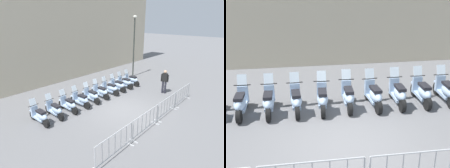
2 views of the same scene
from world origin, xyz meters
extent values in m
plane|color=slate|center=(0.00, 0.00, 0.00)|extent=(120.00, 120.00, 0.00)
cube|color=beige|center=(-1.57, 8.39, 5.96)|extent=(27.96, 7.51, 11.91)
cylinder|color=black|center=(-4.50, 2.17, 0.24)|extent=(0.23, 0.50, 0.48)
cylinder|color=black|center=(-4.25, 0.95, 0.24)|extent=(0.23, 0.50, 0.48)
cube|color=#A8C1E0|center=(-4.37, 1.56, 0.28)|extent=(0.45, 0.91, 0.10)
ellipsoid|color=#A8C1E0|center=(-4.32, 1.29, 0.52)|extent=(0.52, 0.90, 0.40)
cube|color=black|center=(-4.32, 1.32, 0.74)|extent=(0.40, 0.64, 0.10)
cube|color=#A8C1E0|center=(-4.46, 1.98, 0.55)|extent=(0.36, 0.21, 0.60)
cylinder|color=black|center=(-4.46, 1.98, 0.88)|extent=(0.56, 0.15, 0.04)
cube|color=silver|center=(-4.47, 2.03, 1.06)|extent=(0.34, 0.20, 0.35)
cube|color=#A8C1E0|center=(-4.50, 2.17, 0.51)|extent=(0.26, 0.35, 0.06)
cylinder|color=black|center=(-3.60, 2.36, 0.24)|extent=(0.21, 0.50, 0.48)
cylinder|color=black|center=(-3.41, 1.14, 0.24)|extent=(0.21, 0.50, 0.48)
cube|color=#A8C1E0|center=(-3.50, 1.75, 0.28)|extent=(0.41, 0.90, 0.10)
ellipsoid|color=#A8C1E0|center=(-3.46, 1.47, 0.52)|extent=(0.49, 0.89, 0.40)
cube|color=black|center=(-3.46, 1.50, 0.74)|extent=(0.37, 0.64, 0.10)
cube|color=#A8C1E0|center=(-3.57, 2.18, 0.55)|extent=(0.36, 0.19, 0.60)
cylinder|color=black|center=(-3.57, 2.18, 0.88)|extent=(0.56, 0.12, 0.04)
cube|color=silver|center=(-3.58, 2.23, 1.06)|extent=(0.34, 0.19, 0.35)
cube|color=#A8C1E0|center=(-3.60, 2.36, 0.51)|extent=(0.25, 0.35, 0.06)
cylinder|color=black|center=(-2.73, 2.50, 0.24)|extent=(0.22, 0.50, 0.48)
cylinder|color=black|center=(-2.51, 1.28, 0.24)|extent=(0.22, 0.50, 0.48)
cube|color=#A8C1E0|center=(-2.62, 1.89, 0.28)|extent=(0.43, 0.90, 0.10)
ellipsoid|color=#A8C1E0|center=(-2.57, 1.62, 0.52)|extent=(0.50, 0.89, 0.40)
cube|color=black|center=(-2.58, 1.65, 0.74)|extent=(0.38, 0.64, 0.10)
cube|color=#A8C1E0|center=(-2.70, 2.32, 0.55)|extent=(0.36, 0.20, 0.60)
cylinder|color=black|center=(-2.70, 2.32, 0.88)|extent=(0.56, 0.13, 0.04)
cube|color=silver|center=(-2.71, 2.37, 1.06)|extent=(0.34, 0.19, 0.35)
cube|color=#A8C1E0|center=(-2.73, 2.50, 0.51)|extent=(0.25, 0.35, 0.06)
cylinder|color=black|center=(-1.88, 2.66, 0.24)|extent=(0.24, 0.50, 0.48)
cylinder|color=black|center=(-1.61, 1.45, 0.24)|extent=(0.24, 0.50, 0.48)
cube|color=#A8C1E0|center=(-1.74, 2.05, 0.28)|extent=(0.46, 0.91, 0.10)
ellipsoid|color=#A8C1E0|center=(-1.68, 1.78, 0.52)|extent=(0.53, 0.90, 0.40)
cube|color=black|center=(-1.69, 1.81, 0.74)|extent=(0.40, 0.65, 0.10)
cube|color=#A8C1E0|center=(-1.84, 2.47, 0.55)|extent=(0.36, 0.21, 0.60)
cylinder|color=black|center=(-1.84, 2.47, 0.88)|extent=(0.55, 0.16, 0.04)
cube|color=silver|center=(-1.85, 2.52, 1.06)|extent=(0.34, 0.21, 0.35)
cube|color=#A8C1E0|center=(-1.88, 2.66, 0.51)|extent=(0.26, 0.36, 0.06)
cylinder|color=black|center=(-0.94, 2.83, 0.24)|extent=(0.20, 0.49, 0.48)
cylinder|color=black|center=(-0.79, 1.60, 0.24)|extent=(0.20, 0.49, 0.48)
cube|color=#A8C1E0|center=(-0.87, 2.21, 0.28)|extent=(0.38, 0.89, 0.10)
ellipsoid|color=#A8C1E0|center=(-0.83, 1.94, 0.52)|extent=(0.46, 0.88, 0.40)
cube|color=black|center=(-0.84, 1.97, 0.74)|extent=(0.35, 0.63, 0.10)
cube|color=#A8C1E0|center=(-0.92, 2.64, 0.55)|extent=(0.35, 0.18, 0.60)
cylinder|color=black|center=(-0.92, 2.64, 0.88)|extent=(0.56, 0.10, 0.04)
cube|color=silver|center=(-0.92, 2.69, 1.06)|extent=(0.33, 0.18, 0.35)
cube|color=#A8C1E0|center=(-0.94, 2.83, 0.51)|extent=(0.24, 0.34, 0.06)
cylinder|color=black|center=(-0.08, 3.03, 0.24)|extent=(0.20, 0.49, 0.48)
cylinder|color=black|center=(0.08, 1.81, 0.24)|extent=(0.20, 0.49, 0.48)
cube|color=#A8C1E0|center=(0.00, 2.42, 0.28)|extent=(0.39, 0.90, 0.10)
ellipsoid|color=#A8C1E0|center=(0.04, 2.14, 0.52)|extent=(0.47, 0.88, 0.40)
cube|color=black|center=(0.03, 2.17, 0.74)|extent=(0.36, 0.63, 0.10)
cube|color=#A8C1E0|center=(-0.06, 2.85, 0.55)|extent=(0.36, 0.18, 0.60)
cylinder|color=black|center=(-0.06, 2.85, 0.88)|extent=(0.56, 0.11, 0.04)
cube|color=silver|center=(-0.06, 2.90, 1.06)|extent=(0.34, 0.18, 0.35)
cube|color=#A8C1E0|center=(-0.08, 3.03, 0.51)|extent=(0.24, 0.34, 0.06)
cylinder|color=black|center=(0.74, 3.14, 0.24)|extent=(0.25, 0.50, 0.48)
cylinder|color=black|center=(1.03, 1.94, 0.24)|extent=(0.25, 0.50, 0.48)
cube|color=#A8C1E0|center=(0.89, 2.54, 0.28)|extent=(0.48, 0.91, 0.10)
ellipsoid|color=#A8C1E0|center=(0.95, 2.27, 0.52)|extent=(0.55, 0.90, 0.40)
cube|color=black|center=(0.94, 2.30, 0.74)|extent=(0.41, 0.65, 0.10)
cube|color=#A8C1E0|center=(0.78, 2.96, 0.55)|extent=(0.36, 0.22, 0.60)
cylinder|color=black|center=(0.78, 2.96, 0.88)|extent=(0.55, 0.17, 0.04)
cube|color=silver|center=(0.77, 3.01, 1.06)|extent=(0.34, 0.21, 0.35)
cube|color=#A8C1E0|center=(0.74, 3.14, 0.51)|extent=(0.27, 0.36, 0.06)
cylinder|color=black|center=(1.66, 3.34, 0.24)|extent=(0.21, 0.50, 0.48)
cylinder|color=black|center=(1.85, 2.11, 0.24)|extent=(0.21, 0.50, 0.48)
cube|color=#A8C1E0|center=(1.76, 2.72, 0.28)|extent=(0.41, 0.90, 0.10)
ellipsoid|color=#A8C1E0|center=(1.80, 2.45, 0.52)|extent=(0.48, 0.88, 0.40)
cube|color=black|center=(1.80, 2.48, 0.74)|extent=(0.37, 0.64, 0.10)
cube|color=#A8C1E0|center=(1.69, 3.15, 0.55)|extent=(0.36, 0.19, 0.60)
cylinder|color=black|center=(1.69, 3.15, 0.88)|extent=(0.56, 0.12, 0.04)
cube|color=silver|center=(1.69, 3.20, 1.06)|extent=(0.34, 0.19, 0.35)
cube|color=#A8C1E0|center=(1.66, 3.34, 0.51)|extent=(0.25, 0.35, 0.06)
cylinder|color=black|center=(2.53, 3.50, 0.24)|extent=(0.22, 0.50, 0.48)
cylinder|color=black|center=(2.74, 2.28, 0.24)|extent=(0.22, 0.50, 0.48)
cube|color=#A8C1E0|center=(2.63, 2.89, 0.28)|extent=(0.42, 0.90, 0.10)
ellipsoid|color=#A8C1E0|center=(2.68, 2.61, 0.52)|extent=(0.50, 0.89, 0.40)
cube|color=black|center=(2.68, 2.64, 0.74)|extent=(0.38, 0.64, 0.10)
cube|color=#A8C1E0|center=(2.56, 3.32, 0.55)|extent=(0.36, 0.20, 0.60)
cylinder|color=black|center=(2.56, 3.32, 0.88)|extent=(0.56, 0.13, 0.04)
cube|color=silver|center=(2.55, 3.37, 1.06)|extent=(0.34, 0.19, 0.35)
cube|color=#A8C1E0|center=(2.53, 3.50, 0.51)|extent=(0.25, 0.35, 0.06)
cylinder|color=black|center=(3.42, 3.66, 0.24)|extent=(0.21, 0.50, 0.48)
cylinder|color=black|center=(3.60, 2.43, 0.24)|extent=(0.21, 0.50, 0.48)
cube|color=#A8C1E0|center=(3.51, 3.05, 0.28)|extent=(0.40, 0.90, 0.10)
ellipsoid|color=#A8C1E0|center=(3.55, 2.77, 0.52)|extent=(0.48, 0.88, 0.40)
cube|color=black|center=(3.55, 2.80, 0.74)|extent=(0.36, 0.63, 0.10)
cube|color=#A8C1E0|center=(3.45, 3.48, 0.55)|extent=(0.36, 0.19, 0.60)
cylinder|color=black|center=(3.45, 3.48, 0.88)|extent=(0.56, 0.12, 0.04)
cube|color=silver|center=(3.44, 3.52, 1.06)|extent=(0.34, 0.18, 0.35)
cube|color=#A8C1E0|center=(3.42, 3.66, 0.51)|extent=(0.24, 0.35, 0.06)
cube|color=#B2B5B7|center=(-1.94, -2.61, 0.02)|extent=(0.12, 0.44, 0.04)
cylinder|color=#B2B5B7|center=(-3.95, -2.98, 0.53)|extent=(0.04, 0.04, 1.05)
cylinder|color=#B2B5B7|center=(-1.86, -2.59, 0.53)|extent=(0.04, 0.04, 1.05)
cylinder|color=#B2B5B7|center=(-2.91, -2.79, 1.05)|extent=(2.10, 0.43, 0.04)
cylinder|color=#B2B5B7|center=(-2.91, -2.79, 0.18)|extent=(2.10, 0.43, 0.04)
cylinder|color=#B2B5B7|center=(-3.60, -2.92, 0.61)|extent=(0.02, 0.02, 0.87)
cylinder|color=#B2B5B7|center=(-3.25, -2.85, 0.61)|extent=(0.02, 0.02, 0.87)
cylinder|color=#B2B5B7|center=(-2.91, -2.79, 0.61)|extent=(0.02, 0.02, 0.87)
cylinder|color=#B2B5B7|center=(-2.56, -2.72, 0.61)|extent=(0.02, 0.02, 0.87)
cylinder|color=#B2B5B7|center=(-2.21, -2.65, 0.61)|extent=(0.02, 0.02, 0.87)
cube|color=#B2B5B7|center=(-1.66, -2.55, 0.02)|extent=(0.12, 0.44, 0.04)
cube|color=#B2B5B7|center=(0.26, -2.19, 0.02)|extent=(0.12, 0.44, 0.04)
cylinder|color=#B2B5B7|center=(-1.74, -2.57, 0.53)|extent=(0.04, 0.04, 1.05)
cylinder|color=#B2B5B7|center=(0.35, -2.18, 0.53)|extent=(0.04, 0.04, 1.05)
cylinder|color=#B2B5B7|center=(-0.70, -2.37, 1.05)|extent=(2.10, 0.43, 0.04)
cylinder|color=#B2B5B7|center=(-0.70, -2.37, 0.18)|extent=(2.10, 0.43, 0.04)
cylinder|color=#B2B5B7|center=(-1.39, -2.50, 0.61)|extent=(0.02, 0.02, 0.87)
cylinder|color=#B2B5B7|center=(-1.05, -2.44, 0.61)|extent=(0.02, 0.02, 0.87)
cylinder|color=#B2B5B7|center=(-0.70, -2.37, 0.61)|extent=(0.02, 0.02, 0.87)
cylinder|color=#B2B5B7|center=(-0.35, -2.31, 0.61)|extent=(0.02, 0.02, 0.87)
cylinder|color=#B2B5B7|center=(0.00, -2.24, 0.61)|extent=(0.02, 0.02, 0.87)
cube|color=#B2B5B7|center=(0.55, -2.14, 0.02)|extent=(0.12, 0.44, 0.04)
cube|color=#B2B5B7|center=(2.47, -1.78, 0.02)|extent=(0.12, 0.44, 0.04)
cylinder|color=#B2B5B7|center=(0.46, -2.15, 0.53)|extent=(0.04, 0.04, 1.05)
cylinder|color=#B2B5B7|center=(2.55, -1.76, 0.53)|extent=(0.04, 0.04, 1.05)
cylinder|color=#B2B5B7|center=(1.51, -1.96, 1.05)|extent=(2.10, 0.43, 0.04)
cylinder|color=#B2B5B7|center=(1.51, -1.96, 0.18)|extent=(2.10, 0.43, 0.04)
cylinder|color=#B2B5B7|center=(0.81, -2.09, 0.61)|extent=(0.02, 0.02, 0.87)
cylinder|color=#B2B5B7|center=(1.16, -2.02, 0.61)|extent=(0.02, 0.02, 0.87)
cylinder|color=#B2B5B7|center=(1.51, -1.96, 0.61)|extent=(0.02, 0.02, 0.87)
cylinder|color=#B2B5B7|center=(1.86, -1.89, 0.61)|extent=(0.02, 0.02, 0.87)
cylinder|color=#B2B5B7|center=(2.20, -1.83, 0.61)|extent=(0.02, 0.02, 0.87)
cube|color=#B2B5B7|center=(2.75, -1.73, 0.02)|extent=(0.12, 0.44, 0.04)
cube|color=#B2B5B7|center=(4.68, -1.37, 0.02)|extent=(0.12, 0.44, 0.04)
cylinder|color=#B2B5B7|center=(2.67, -1.74, 0.53)|extent=(0.04, 0.04, 1.05)
cylinder|color=#B2B5B7|center=(4.76, -1.35, 0.53)|extent=(0.04, 0.04, 1.05)
cylinder|color=#B2B5B7|center=(3.72, -1.55, 1.05)|extent=(2.10, 0.43, 0.04)
cylinder|color=#B2B5B7|center=(3.72, -1.55, 0.18)|extent=(2.10, 0.43, 0.04)
cylinder|color=#B2B5B7|center=(3.02, -1.68, 0.61)|extent=(0.02, 0.02, 0.87)
cylinder|color=#B2B5B7|center=(3.37, -1.61, 0.61)|extent=(0.02, 0.02, 0.87)
cylinder|color=#B2B5B7|center=(3.72, -1.55, 0.61)|extent=(0.02, 0.02, 0.87)
cylinder|color=#B2B5B7|center=(4.06, -1.48, 0.61)|extent=(0.02, 0.02, 0.87)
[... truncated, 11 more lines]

